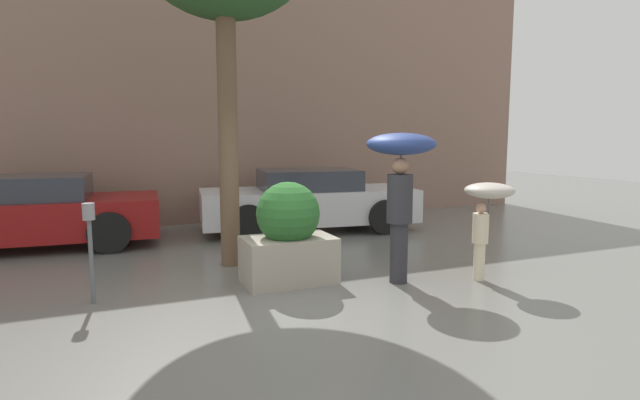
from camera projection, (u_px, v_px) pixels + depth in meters
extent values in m
plane|color=slate|center=(300.00, 308.00, 5.85)|extent=(40.00, 40.00, 0.00)
cube|color=#8C6B5B|center=(200.00, 93.00, 11.42)|extent=(18.00, 0.30, 6.00)
cube|color=#9E9384|center=(289.00, 260.00, 6.86)|extent=(1.23, 0.78, 0.63)
sphere|color=#286028|center=(288.00, 214.00, 6.78)|extent=(0.87, 0.87, 0.87)
cylinder|color=#2D2D33|center=(399.00, 253.00, 6.85)|extent=(0.24, 0.24, 0.83)
cylinder|color=#2D2D33|center=(400.00, 199.00, 6.75)|extent=(0.35, 0.35, 0.66)
sphere|color=#997056|center=(400.00, 166.00, 6.70)|extent=(0.23, 0.23, 0.23)
cylinder|color=#4C4C51|center=(401.00, 170.00, 6.86)|extent=(0.02, 0.02, 0.70)
ellipsoid|color=navy|center=(401.00, 144.00, 6.81)|extent=(0.95, 0.95, 0.30)
cylinder|color=beige|center=(479.00, 262.00, 6.97)|extent=(0.15, 0.15, 0.53)
cylinder|color=beige|center=(480.00, 228.00, 6.91)|extent=(0.22, 0.22, 0.42)
sphere|color=tan|center=(481.00, 208.00, 6.88)|extent=(0.14, 0.14, 0.14)
cylinder|color=#4C4C51|center=(489.00, 209.00, 6.82)|extent=(0.02, 0.02, 0.51)
ellipsoid|color=beige|center=(489.00, 190.00, 6.79)|extent=(0.67, 0.67, 0.21)
cube|color=silver|center=(308.00, 205.00, 10.77)|extent=(4.73, 2.39, 0.69)
cube|color=#2D333D|center=(308.00, 179.00, 10.70)|extent=(2.22, 1.80, 0.42)
cylinder|color=black|center=(249.00, 223.00, 9.56)|extent=(0.74, 0.31, 0.72)
cylinder|color=black|center=(239.00, 210.00, 11.30)|extent=(0.74, 0.31, 0.72)
cylinder|color=black|center=(385.00, 217.00, 10.29)|extent=(0.74, 0.31, 0.72)
cylinder|color=black|center=(356.00, 206.00, 12.02)|extent=(0.74, 0.31, 0.72)
cube|color=maroon|center=(31.00, 218.00, 8.99)|extent=(4.50, 2.09, 0.69)
cube|color=#2D333D|center=(28.00, 188.00, 8.92)|extent=(2.07, 1.66, 0.42)
cylinder|color=black|center=(109.00, 232.00, 8.61)|extent=(0.73, 0.27, 0.72)
cylinder|color=black|center=(115.00, 217.00, 10.31)|extent=(0.73, 0.27, 0.72)
cylinder|color=brown|center=(228.00, 132.00, 7.59)|extent=(0.30, 0.30, 4.15)
cylinder|color=#595B60|center=(91.00, 262.00, 5.95)|extent=(0.05, 0.05, 1.02)
cylinder|color=gray|center=(88.00, 212.00, 5.88)|extent=(0.14, 0.14, 0.20)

